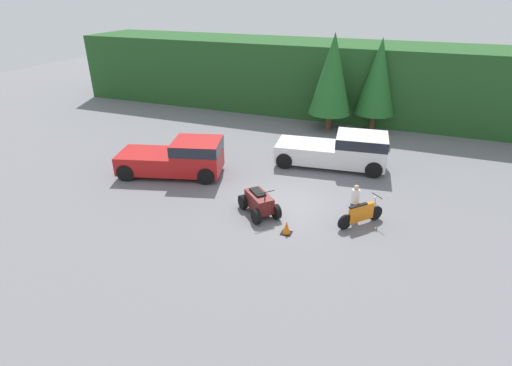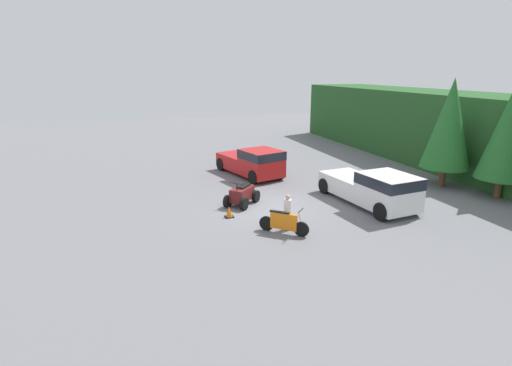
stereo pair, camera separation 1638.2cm
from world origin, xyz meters
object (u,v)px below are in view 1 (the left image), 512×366
object	(u,v)px
dirt_bike	(361,214)
traffic_cone	(287,228)
quad_atv	(259,203)
rider_person	(355,201)
pickup_truck_red	(180,157)
pickup_truck_second	(341,149)

from	to	relation	value
dirt_bike	traffic_cone	distance (m)	3.18
quad_atv	rider_person	size ratio (longest dim) A/B	1.39
rider_person	traffic_cone	size ratio (longest dim) A/B	2.95
quad_atv	traffic_cone	xyz separation A→B (m)	(1.59, -1.10, -0.26)
dirt_bike	rider_person	bearing A→B (deg)	90.37
quad_atv	traffic_cone	size ratio (longest dim) A/B	4.11
pickup_truck_red	quad_atv	xyz separation A→B (m)	(5.24, -2.28, -0.50)
pickup_truck_red	traffic_cone	bearing A→B (deg)	-42.09
pickup_truck_second	traffic_cone	xyz separation A→B (m)	(-0.75, -7.44, -0.76)
dirt_bike	rider_person	size ratio (longest dim) A/B	1.07
pickup_truck_second	pickup_truck_red	bearing A→B (deg)	-158.43
pickup_truck_second	dirt_bike	distance (m)	6.02
quad_atv	traffic_cone	distance (m)	1.95
quad_atv	traffic_cone	bearing A→B (deg)	8.82
pickup_truck_red	dirt_bike	xyz separation A→B (m)	(9.48, -1.63, -0.52)
quad_atv	rider_person	xyz separation A→B (m)	(3.90, 0.95, 0.37)
quad_atv	rider_person	distance (m)	4.03
pickup_truck_second	dirt_bike	xyz separation A→B (m)	(1.89, -5.69, -0.52)
dirt_bike	traffic_cone	xyz separation A→B (m)	(-2.65, -1.75, -0.24)
pickup_truck_second	rider_person	distance (m)	5.62
pickup_truck_second	quad_atv	bearing A→B (deg)	-116.88
dirt_bike	quad_atv	bearing A→B (deg)	140.98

